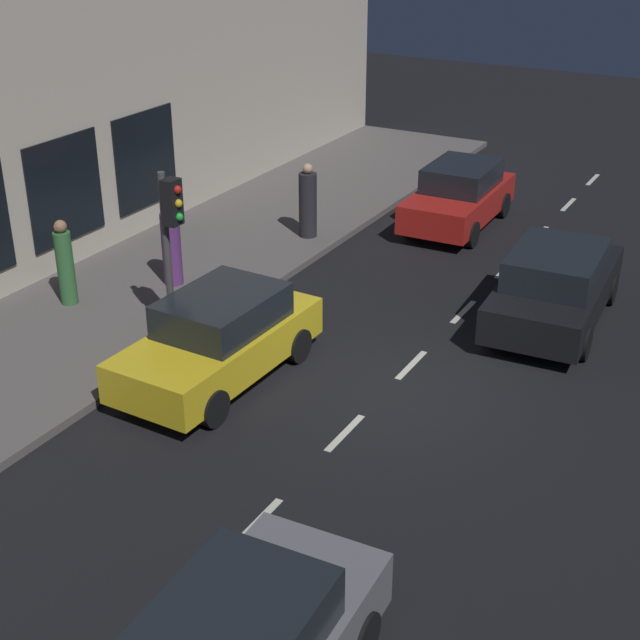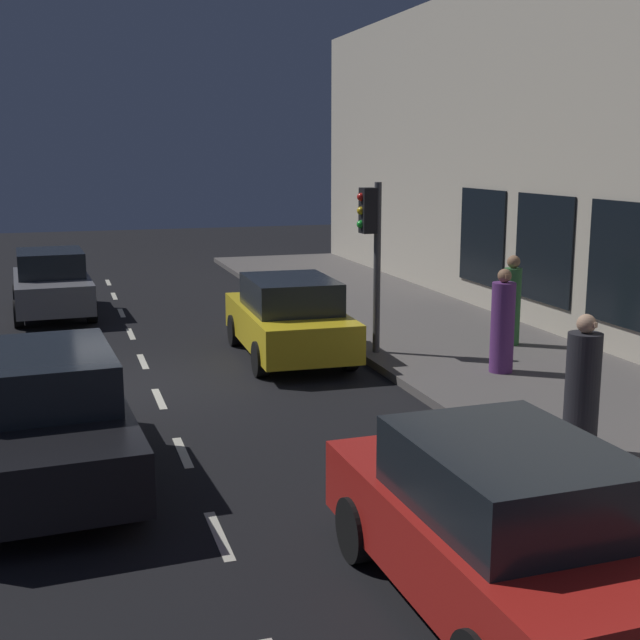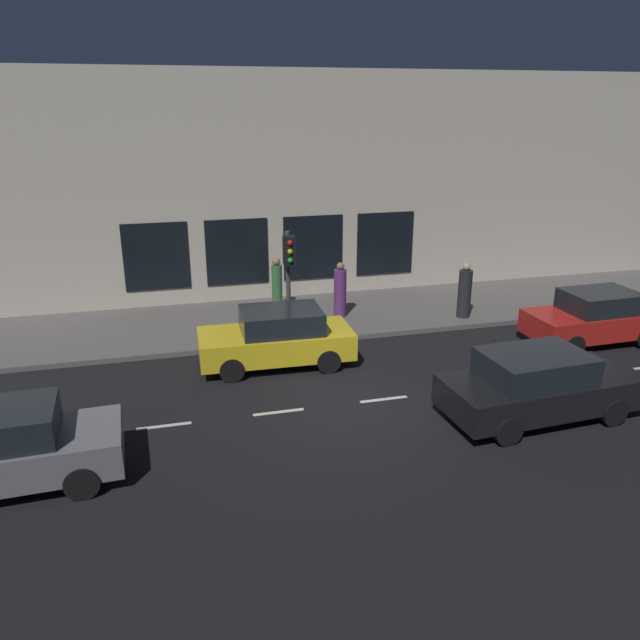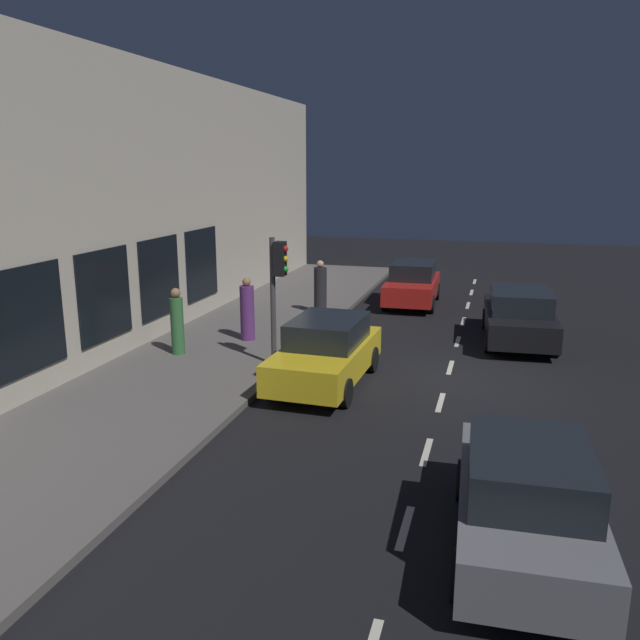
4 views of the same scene
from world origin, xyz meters
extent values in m
plane|color=black|center=(0.00, 0.00, 0.00)|extent=(60.00, 60.00, 0.00)
cube|color=#5B5654|center=(6.25, 0.00, 0.07)|extent=(4.50, 32.00, 0.15)
cube|color=beige|center=(8.80, 0.00, 3.96)|extent=(0.60, 32.00, 7.91)
cube|color=black|center=(8.47, -4.11, 1.90)|extent=(0.04, 2.17, 2.30)
cube|color=black|center=(8.47, -1.37, 1.90)|extent=(0.04, 2.17, 2.30)
cube|color=black|center=(8.47, 1.37, 1.90)|extent=(0.04, 2.17, 2.30)
cube|color=black|center=(8.47, 4.11, 1.90)|extent=(0.04, 2.17, 2.30)
cube|color=beige|center=(0.00, -6.20, 0.00)|extent=(0.12, 1.20, 0.01)
cube|color=beige|center=(0.00, -3.60, 0.00)|extent=(0.12, 1.20, 0.01)
cube|color=beige|center=(0.00, -1.00, 0.00)|extent=(0.12, 1.20, 0.01)
cube|color=beige|center=(0.00, 1.60, 0.00)|extent=(0.12, 1.20, 0.01)
cube|color=beige|center=(0.00, 4.20, 0.00)|extent=(0.12, 1.20, 0.01)
cube|color=beige|center=(0.00, 6.80, 0.00)|extent=(0.12, 1.20, 0.01)
cylinder|color=#424244|center=(4.31, 0.43, 1.77)|extent=(0.13, 0.13, 3.23)
cube|color=black|center=(4.11, 0.43, 2.86)|extent=(0.26, 0.32, 0.84)
sphere|color=red|center=(3.97, 0.43, 3.11)|extent=(0.15, 0.15, 0.15)
sphere|color=gold|center=(3.97, 0.43, 2.86)|extent=(0.15, 0.15, 0.15)
sphere|color=green|center=(3.97, 0.43, 2.61)|extent=(0.15, 0.15, 0.15)
cube|color=gold|center=(2.76, 1.13, 0.63)|extent=(1.90, 4.18, 0.70)
cube|color=black|center=(2.75, 0.96, 1.28)|extent=(1.62, 2.19, 0.60)
cylinder|color=black|center=(1.97, 2.43, 0.32)|extent=(0.24, 0.65, 0.64)
cylinder|color=black|center=(3.62, 2.38, 0.32)|extent=(0.24, 0.65, 0.64)
cylinder|color=black|center=(1.89, -0.13, 0.32)|extent=(0.24, 0.65, 0.64)
cylinder|color=black|center=(3.55, -0.18, 0.32)|extent=(0.24, 0.65, 0.64)
cube|color=black|center=(-1.69, -4.08, 0.63)|extent=(2.12, 4.50, 0.70)
cube|color=black|center=(-1.70, -3.90, 1.28)|extent=(1.77, 2.38, 0.60)
cylinder|color=black|center=(-0.74, -5.39, 0.32)|extent=(0.26, 0.65, 0.64)
cylinder|color=black|center=(-2.48, -5.49, 0.32)|extent=(0.26, 0.65, 0.64)
cylinder|color=black|center=(-0.90, -2.67, 0.32)|extent=(0.26, 0.65, 0.64)
cylinder|color=black|center=(-2.64, -2.77, 0.32)|extent=(0.26, 0.65, 0.64)
cube|color=slate|center=(-1.61, 6.93, 0.63)|extent=(1.90, 4.00, 0.70)
cylinder|color=black|center=(-0.75, 5.75, 0.32)|extent=(0.25, 0.65, 0.64)
cylinder|color=black|center=(-2.36, 5.68, 0.32)|extent=(0.25, 0.65, 0.64)
cube|color=red|center=(2.03, -8.33, 0.63)|extent=(1.83, 3.99, 0.70)
cube|color=black|center=(2.03, -8.49, 1.28)|extent=(1.58, 2.09, 0.60)
cylinder|color=black|center=(1.19, -7.13, 0.32)|extent=(0.24, 0.65, 0.64)
cylinder|color=black|center=(2.81, -7.09, 0.32)|extent=(0.24, 0.65, 0.64)
cylinder|color=black|center=(2.87, -9.53, 0.32)|extent=(0.24, 0.65, 0.64)
cylinder|color=#5B2D70|center=(5.86, -1.61, 0.94)|extent=(0.46, 0.46, 1.58)
sphere|color=#936B4C|center=(5.86, -1.61, 1.85)|extent=(0.24, 0.24, 0.24)
cube|color=#936B4C|center=(5.84, -1.73, 1.85)|extent=(0.07, 0.05, 0.07)
cylinder|color=#336B38|center=(7.11, 0.24, 0.92)|extent=(0.37, 0.37, 1.54)
sphere|color=#936B4C|center=(7.11, 0.24, 1.81)|extent=(0.26, 0.26, 0.26)
cube|color=#936B4C|center=(7.10, 0.36, 1.81)|extent=(0.07, 0.05, 0.07)
cylinder|color=#232328|center=(4.79, -5.53, 0.93)|extent=(0.57, 0.57, 1.56)
sphere|color=tan|center=(4.79, -5.53, 1.84)|extent=(0.24, 0.24, 0.24)
cube|color=tan|center=(4.83, -5.63, 1.84)|extent=(0.08, 0.07, 0.07)
camera|label=1|loc=(-5.74, 12.66, 8.06)|focal=51.58mm
camera|label=2|loc=(-1.44, -14.32, 3.93)|focal=47.36mm
camera|label=3|loc=(-12.77, 3.95, 6.81)|focal=34.90mm
camera|label=4|loc=(-1.08, 15.08, 5.09)|focal=35.93mm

